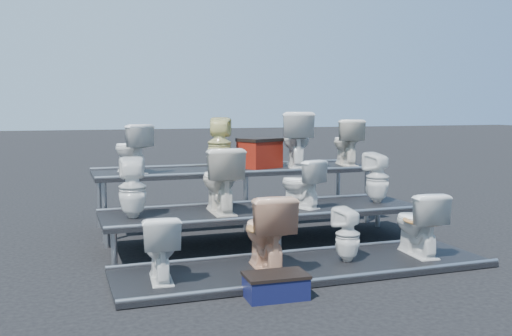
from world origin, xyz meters
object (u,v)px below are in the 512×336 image
object	(u,v)px
toilet_6	(301,183)
red_crate	(260,155)
toilet_11	(346,142)
step_stool	(276,287)
toilet_0	(160,247)
toilet_4	(132,188)
toilet_5	(220,180)
toilet_2	(348,235)
toilet_1	(267,231)
toilet_10	(296,139)
toilet_9	(220,144)
toilet_8	(131,148)
toilet_3	(418,223)
toilet_7	(377,178)

from	to	relation	value
toilet_6	red_crate	distance (m)	1.40
toilet_11	step_stool	size ratio (longest dim) A/B	1.29
toilet_11	red_crate	bearing A→B (deg)	9.19
toilet_0	toilet_11	bearing A→B (deg)	-138.40
toilet_4	toilet_5	bearing A→B (deg)	-174.51
toilet_4	toilet_2	bearing A→B (deg)	155.08
toilet_1	toilet_10	size ratio (longest dim) A/B	0.96
toilet_6	toilet_10	distance (m)	1.48
toilet_10	toilet_9	bearing A→B (deg)	17.37
toilet_8	toilet_9	bearing A→B (deg)	159.72
toilet_2	toilet_5	bearing A→B (deg)	-67.03
toilet_9	toilet_11	world-z (taller)	toilet_9
toilet_2	toilet_9	xyz separation A→B (m)	(-0.77, 2.60, 0.88)
toilet_1	toilet_6	size ratio (longest dim) A/B	1.28
toilet_0	toilet_3	bearing A→B (deg)	-175.26
toilet_8	toilet_11	world-z (taller)	toilet_11
toilet_10	toilet_8	bearing A→B (deg)	17.37
toilet_2	toilet_11	bearing A→B (deg)	-135.35
toilet_10	toilet_4	bearing A→B (deg)	43.13
toilet_8	red_crate	size ratio (longest dim) A/B	1.23
toilet_2	toilet_11	xyz separation A→B (m)	(1.36, 2.60, 0.86)
toilet_5	toilet_6	size ratio (longest dim) A/B	1.29
toilet_3	step_stool	world-z (taller)	toilet_3
toilet_4	red_crate	world-z (taller)	red_crate
toilet_1	toilet_5	size ratio (longest dim) A/B	0.99
toilet_11	toilet_8	bearing A→B (deg)	11.74
toilet_0	toilet_1	world-z (taller)	toilet_1
toilet_3	toilet_9	size ratio (longest dim) A/B	0.97
toilet_8	toilet_10	bearing A→B (deg)	159.72
toilet_0	toilet_5	size ratio (longest dim) A/B	0.80
toilet_0	toilet_5	xyz separation A→B (m)	(0.99, 1.30, 0.48)
toilet_0	toilet_10	world-z (taller)	toilet_10
toilet_4	toilet_3	bearing A→B (deg)	163.01
toilet_6	toilet_11	world-z (taller)	toilet_11
toilet_10	red_crate	size ratio (longest dim) A/B	1.52
toilet_7	toilet_8	size ratio (longest dim) A/B	1.01
toilet_8	toilet_2	bearing A→B (deg)	108.20
toilet_2	red_crate	size ratio (longest dim) A/B	1.08
toilet_2	toilet_4	xyz separation A→B (m)	(-2.22, 1.30, 0.46)
toilet_3	toilet_6	bearing A→B (deg)	-49.35
toilet_4	toilet_9	size ratio (longest dim) A/B	0.94
toilet_8	step_stool	size ratio (longest dim) A/B	1.22
toilet_3	toilet_7	size ratio (longest dim) A/B	1.07
toilet_8	toilet_6	bearing A→B (deg)	127.45
red_crate	step_stool	distance (m)	3.68
toilet_11	toilet_4	bearing A→B (deg)	31.73
toilet_2	toilet_3	size ratio (longest dim) A/B	0.81
toilet_1	toilet_9	xyz separation A→B (m)	(0.21, 2.60, 0.78)
red_crate	toilet_3	bearing A→B (deg)	-91.54
toilet_0	toilet_1	xyz separation A→B (m)	(1.14, 0.00, 0.08)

